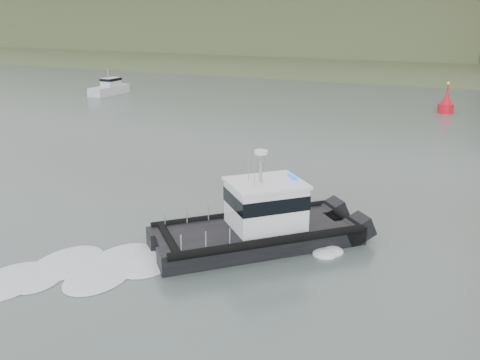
% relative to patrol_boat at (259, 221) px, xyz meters
% --- Properties ---
extents(ground, '(400.00, 400.00, 0.00)m').
position_rel_patrol_boat_xyz_m(ground, '(-4.28, -4.51, -1.29)').
color(ground, '#4E5C56').
rests_on(ground, ground).
extents(headlands, '(500.00, 105.36, 27.12)m').
position_rel_patrol_boat_xyz_m(headlands, '(-4.28, 120.99, 5.76)').
color(headlands, '#3D4C2B').
rests_on(headlands, ground).
extents(patrol_boat, '(10.25, 10.20, 5.15)m').
position_rel_patrol_boat_xyz_m(patrol_boat, '(0.00, 0.00, 0.00)').
color(patrol_boat, black).
rests_on(patrol_boat, ground).
extents(motorboat, '(2.33, 6.76, 3.70)m').
position_rel_patrol_boat_xyz_m(motorboat, '(-40.01, 39.20, -0.37)').
color(motorboat, silver).
rests_on(motorboat, ground).
extents(nav_buoy, '(1.85, 1.85, 3.86)m').
position_rel_patrol_boat_xyz_m(nav_buoy, '(5.40, 43.99, -0.27)').
color(nav_buoy, red).
rests_on(nav_buoy, ground).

